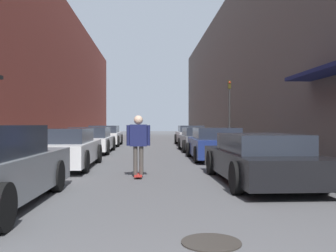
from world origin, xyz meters
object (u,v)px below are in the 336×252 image
parked_car_left_2 (91,140)px  parked_car_right_2 (198,140)px  parked_car_left_3 (105,136)px  parked_car_right_0 (259,159)px  parked_car_right_3 (190,135)px  manhole_cover (211,242)px  skateboarder (138,139)px  parked_car_left_1 (63,148)px  traffic_light (229,106)px  parked_car_right_1 (215,144)px

parked_car_left_2 → parked_car_right_2: (5.35, 0.87, -0.02)m
parked_car_left_3 → parked_car_right_0: bearing=-71.0°
parked_car_right_3 → parked_car_left_3: bearing=-175.2°
parked_car_left_3 → manhole_cover: (3.49, -19.91, -0.63)m
parked_car_left_3 → parked_car_right_2: (5.36, -5.07, -0.05)m
parked_car_right_2 → skateboarder: 9.85m
parked_car_left_1 → traffic_light: size_ratio=1.26×
skateboarder → traffic_light: 11.77m
parked_car_right_0 → parked_car_right_2: 10.47m
parked_car_left_2 → parked_car_right_0: bearing=-60.9°
parked_car_left_2 → manhole_cover: size_ratio=6.86×
manhole_cover → traffic_light: size_ratio=0.19×
traffic_light → manhole_cover: bearing=-103.1°
parked_car_left_1 → parked_car_left_2: parked_car_left_1 is taller
parked_car_right_2 → manhole_cover: bearing=-97.2°
parked_car_right_3 → traffic_light: bearing=-68.6°
manhole_cover → parked_car_left_2: bearing=104.0°
parked_car_right_1 → parked_car_left_2: bearing=144.3°
parked_car_right_3 → parked_car_left_1: bearing=-113.5°
parked_car_right_0 → traffic_light: 12.02m
parked_car_right_2 → traffic_light: bearing=33.9°
parked_car_right_3 → skateboarder: size_ratio=2.87×
parked_car_left_3 → parked_car_right_3: same height
parked_car_right_0 → manhole_cover: bearing=-113.2°
parked_car_right_2 → traffic_light: 2.89m
parked_car_left_1 → parked_car_right_0: (5.30, -3.33, -0.04)m
skateboarder → parked_car_right_1: bearing=58.7°
parked_car_right_1 → skateboarder: bearing=-121.3°
parked_car_right_2 → parked_car_right_0: bearing=-90.0°
parked_car_right_0 → parked_car_right_1: bearing=89.9°
manhole_cover → parked_car_right_2: bearing=82.8°
parked_car_left_3 → parked_car_right_3: bearing=4.8°
parked_car_left_1 → parked_car_right_2: 8.89m
skateboarder → parked_car_left_3: bearing=99.8°
parked_car_right_3 → traffic_light: traffic_light is taller
parked_car_left_3 → parked_car_right_2: size_ratio=1.14×
parked_car_left_1 → traffic_light: bearing=49.5°
parked_car_left_2 → skateboarder: bearing=-73.7°
parked_car_left_1 → parked_car_right_3: size_ratio=1.00×
parked_car_left_3 → parked_car_right_1: size_ratio=1.11×
parked_car_left_1 → parked_car_left_2: 6.27m
parked_car_right_0 → traffic_light: bearing=80.9°
parked_car_left_3 → parked_car_right_0: (5.36, -15.54, -0.07)m
manhole_cover → traffic_light: 16.70m
parked_car_left_3 → parked_car_right_3: (5.57, 0.47, 0.00)m
parked_car_right_3 → traffic_light: (1.67, -4.27, 1.73)m
parked_car_right_0 → parked_car_right_1: size_ratio=1.14×
parked_car_left_1 → parked_car_right_0: bearing=-32.1°
parked_car_right_0 → traffic_light: size_ratio=1.29×
parked_car_right_1 → skateboarder: skateboarder is taller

